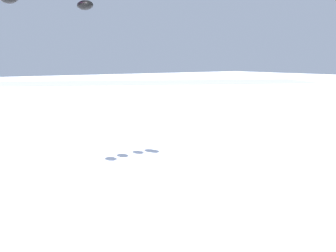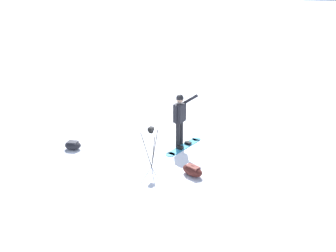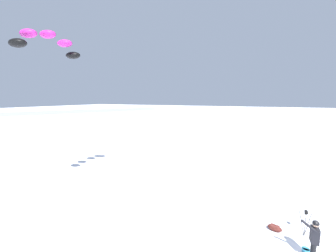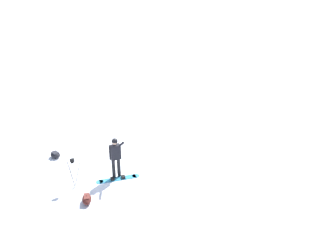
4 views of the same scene
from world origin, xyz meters
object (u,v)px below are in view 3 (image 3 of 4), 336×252
at_px(gear_bag_large, 275,228).
at_px(snowboarder, 314,237).
at_px(camera_tripod, 305,218).
at_px(traction_kite, 48,42).

bearing_deg(gear_bag_large, snowboarder, 129.17).
height_order(snowboarder, camera_tripod, snowboarder).
bearing_deg(traction_kite, camera_tripod, -171.11).
relative_size(traction_kite, gear_bag_large, 5.99).
relative_size(traction_kite, camera_tripod, 3.40).
relative_size(snowboarder, gear_bag_large, 2.51).
bearing_deg(traction_kite, snowboarder, -178.20).
relative_size(snowboarder, camera_tripod, 1.43).
height_order(gear_bag_large, camera_tripod, camera_tripod).
relative_size(snowboarder, traction_kite, 0.42).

